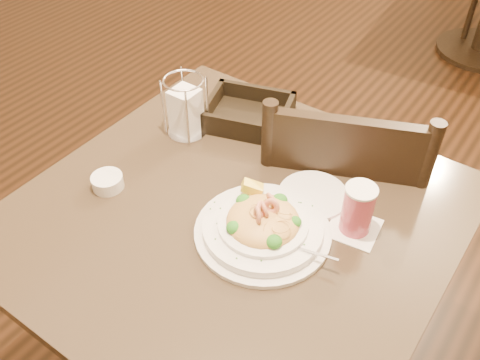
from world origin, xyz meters
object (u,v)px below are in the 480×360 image
Objects in this scene: main_table at (235,279)px; napkin_caddy at (186,110)px; pasta_bowl at (263,225)px; side_plate at (313,195)px; butter_ramekin at (107,182)px; bread_basket at (248,115)px; dining_chair_near at (334,210)px; drink_glass at (358,209)px.

napkin_caddy is (-0.27, 0.16, 0.31)m from main_table.
side_plate is (0.03, 0.16, -0.02)m from pasta_bowl.
pasta_bowl is at bearing 13.09° from butter_ramekin.
side_plate is (0.28, -0.15, -0.02)m from bread_basket.
main_table is 12.43× the size of butter_ramekin.
butter_ramekin is at bearing -148.56° from side_plate.
dining_chair_near is at bearing 77.73° from main_table.
napkin_caddy is (-0.35, -0.21, 0.33)m from dining_chair_near.
dining_chair_near is (0.08, 0.37, -0.02)m from main_table.
butter_ramekin is at bearing -166.91° from pasta_bowl.
bread_basket is 0.41m from butter_ramekin.
dining_chair_near is 2.91× the size of pasta_bowl.
drink_glass reaches higher than pasta_bowl.
side_plate is (0.39, -0.02, -0.06)m from napkin_caddy.
napkin_caddy is at bearing 86.53° from butter_ramekin.
drink_glass is at bearing 96.88° from dining_chair_near.
napkin_caddy is at bearing 173.76° from drink_glass.
drink_glass is at bearing -16.20° from side_plate.
napkin_caddy is at bearing -127.52° from bread_basket.
pasta_bowl is 0.40m from napkin_caddy.
napkin_caddy reaches higher than side_plate.
pasta_bowl is at bearing -50.83° from bread_basket.
dining_chair_near is at bearing 17.96° from bread_basket.
bread_basket is 0.17m from napkin_caddy.
pasta_bowl is at bearing -140.31° from drink_glass.
butter_ramekin is (-0.02, -0.27, -0.05)m from napkin_caddy.
main_table is 3.47× the size of bread_basket.
pasta_bowl reaches higher than bread_basket.
dining_chair_near is 0.38m from bread_basket.
napkin_caddy is (-0.50, 0.06, 0.01)m from drink_glass.
dining_chair_near is 5.90× the size of side_plate.
main_table is 7.74× the size of drink_glass.
butter_ramekin is (-0.12, -0.40, -0.01)m from bread_basket.
main_table is 0.31m from side_plate.
dining_chair_near is 12.85× the size of butter_ramekin.
main_table is at bearing -129.39° from side_plate.
main_table is at bearing 19.98° from butter_ramekin.
side_plate is at bearing 78.91° from pasta_bowl.
drink_glass is at bearing -6.24° from napkin_caddy.
bread_basket is 0.32m from side_plate.
napkin_caddy is 0.39m from side_plate.
drink_glass is at bearing 24.47° from main_table.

